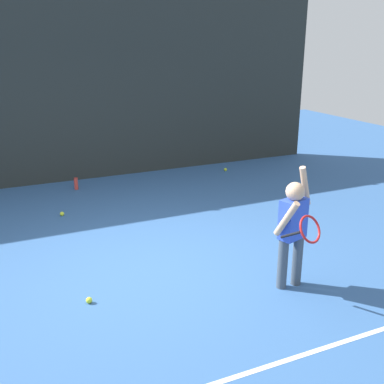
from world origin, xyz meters
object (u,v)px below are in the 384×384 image
(tennis_ball_1, at_px, (225,170))
(water_bottle, at_px, (76,184))
(tennis_player, at_px, (293,226))
(tennis_ball_2, at_px, (89,300))
(tennis_ball_0, at_px, (62,214))

(tennis_ball_1, bearing_deg, water_bottle, 179.42)
(tennis_player, xyz_separation_m, tennis_ball_1, (1.59, 4.47, -0.69))
(water_bottle, height_order, tennis_ball_1, water_bottle)
(tennis_player, height_order, tennis_ball_2, tennis_player)
(tennis_ball_1, height_order, tennis_ball_2, same)
(water_bottle, distance_m, tennis_ball_0, 1.34)
(water_bottle, bearing_deg, tennis_ball_1, -0.58)
(tennis_player, height_order, water_bottle, tennis_player)
(tennis_ball_1, bearing_deg, tennis_ball_0, -160.86)
(water_bottle, bearing_deg, tennis_ball_0, -110.12)
(tennis_player, bearing_deg, tennis_ball_0, 104.44)
(tennis_ball_0, xyz_separation_m, tennis_ball_1, (3.53, 1.23, 0.00))
(tennis_ball_1, xyz_separation_m, tennis_ball_2, (-3.69, -3.90, 0.00))
(water_bottle, distance_m, tennis_ball_1, 3.07)
(water_bottle, bearing_deg, tennis_player, -71.72)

